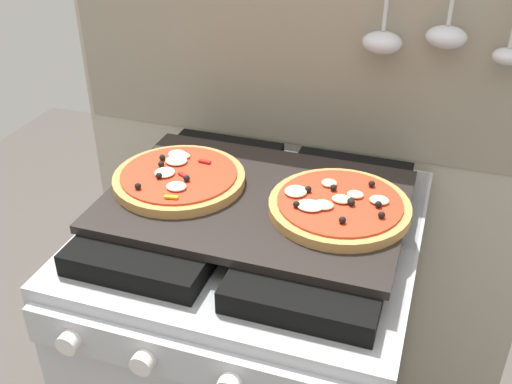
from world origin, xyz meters
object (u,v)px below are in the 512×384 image
at_px(pizza_left, 179,177).
at_px(pizza_right, 339,205).
at_px(stove, 256,375).
at_px(baking_tray, 256,200).

distance_m(pizza_left, pizza_right, 0.31).
height_order(stove, pizza_right, pizza_right).
height_order(stove, baking_tray, baking_tray).
bearing_deg(stove, baking_tray, 90.00).
relative_size(stove, pizza_left, 3.62).
bearing_deg(pizza_right, stove, -179.05).
xyz_separation_m(stove, pizza_left, (-0.15, 0.00, 0.48)).
bearing_deg(baking_tray, pizza_right, 0.33).
height_order(baking_tray, pizza_right, pizza_right).
height_order(stove, pizza_left, pizza_left).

